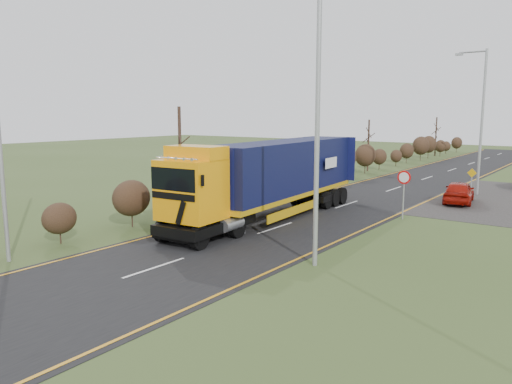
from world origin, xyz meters
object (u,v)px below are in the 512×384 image
object	(u,v)px
car_red_hatchback	(459,192)
speed_sign	(404,185)
streetlight_near	(314,113)
lorry	(272,175)

from	to	relation	value
car_red_hatchback	speed_sign	world-z (taller)	speed_sign
car_red_hatchback	speed_sign	distance (m)	7.04
streetlight_near	speed_sign	bearing A→B (deg)	90.74
lorry	car_red_hatchback	world-z (taller)	lorry
speed_sign	lorry	bearing A→B (deg)	-144.41
lorry	car_red_hatchback	distance (m)	13.08
lorry	speed_sign	size ratio (longest dim) A/B	5.85
lorry	car_red_hatchback	bearing A→B (deg)	53.37
streetlight_near	speed_sign	size ratio (longest dim) A/B	3.87
lorry	streetlight_near	world-z (taller)	streetlight_near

